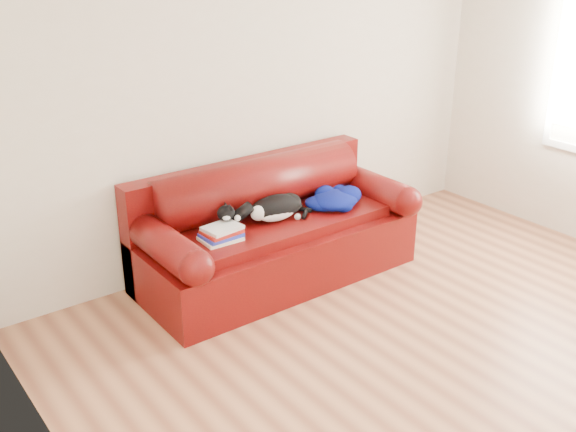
# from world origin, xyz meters

# --- Properties ---
(ground) EXTENTS (4.50, 4.50, 0.00)m
(ground) POSITION_xyz_m (0.00, 0.00, 0.00)
(ground) COLOR brown
(ground) RESTS_ON ground
(room_shell) EXTENTS (4.52, 4.02, 2.61)m
(room_shell) POSITION_xyz_m (0.12, 0.02, 1.67)
(room_shell) COLOR beige
(room_shell) RESTS_ON ground
(sofa_base) EXTENTS (2.10, 0.90, 0.50)m
(sofa_base) POSITION_xyz_m (-0.25, 1.49, 0.24)
(sofa_base) COLOR #3A0208
(sofa_base) RESTS_ON ground
(sofa_back) EXTENTS (2.10, 1.01, 0.88)m
(sofa_back) POSITION_xyz_m (-0.25, 1.74, 0.54)
(sofa_back) COLOR #3A0208
(sofa_back) RESTS_ON ground
(book_stack) EXTENTS (0.27, 0.22, 0.10)m
(book_stack) POSITION_xyz_m (-0.79, 1.39, 0.55)
(book_stack) COLOR white
(book_stack) RESTS_ON sofa_base
(cat) EXTENTS (0.62, 0.25, 0.23)m
(cat) POSITION_xyz_m (-0.28, 1.46, 0.59)
(cat) COLOR black
(cat) RESTS_ON sofa_base
(blanket) EXTENTS (0.54, 0.44, 0.14)m
(blanket) POSITION_xyz_m (0.24, 1.40, 0.56)
(blanket) COLOR #05024F
(blanket) RESTS_ON sofa_base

